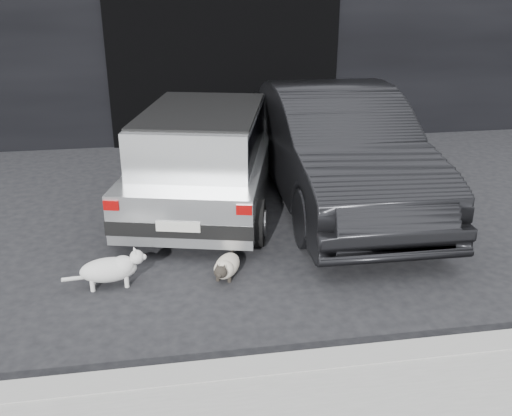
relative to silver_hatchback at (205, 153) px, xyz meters
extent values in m
plane|color=black|center=(-0.39, -1.01, -0.71)|extent=(80.00, 80.00, 0.00)
cube|color=black|center=(0.61, 2.98, 0.59)|extent=(4.00, 0.10, 2.60)
cube|color=#979792|center=(0.61, -3.61, -0.65)|extent=(18.00, 0.25, 0.12)
cube|color=silver|center=(0.02, 0.09, -0.27)|extent=(2.39, 3.79, 0.56)
cube|color=silver|center=(-0.02, -0.09, 0.29)|extent=(1.92, 2.61, 0.56)
cube|color=black|center=(-0.02, -0.09, 0.29)|extent=(1.91, 2.52, 0.45)
cube|color=black|center=(-0.40, -1.55, -0.35)|extent=(1.57, 0.53, 0.16)
cube|color=black|center=(0.44, 1.72, -0.35)|extent=(1.57, 0.53, 0.16)
cube|color=silver|center=(-0.42, -1.62, -0.30)|extent=(0.46, 0.13, 0.11)
cube|color=#8C0707|center=(-1.09, -1.45, -0.08)|extent=(0.16, 0.07, 0.11)
cube|color=#8C0707|center=(0.25, -1.79, -0.08)|extent=(0.16, 0.07, 0.11)
cube|color=black|center=(-0.02, -0.09, 0.58)|extent=(1.86, 2.38, 0.03)
cylinder|color=black|center=(-1.03, -0.94, -0.44)|extent=(0.33, 0.57, 0.54)
cylinder|color=slate|center=(-1.14, -0.91, -0.44)|extent=(0.09, 0.29, 0.30)
cylinder|color=black|center=(0.45, -1.32, -0.44)|extent=(0.33, 0.57, 0.54)
cylinder|color=slate|center=(0.55, -1.35, -0.44)|extent=(0.09, 0.29, 0.30)
cylinder|color=black|center=(-0.41, 1.45, -0.44)|extent=(0.33, 0.57, 0.54)
cylinder|color=slate|center=(-0.52, 1.48, -0.44)|extent=(0.09, 0.29, 0.30)
cylinder|color=black|center=(1.07, 1.07, -0.44)|extent=(0.33, 0.57, 0.54)
cylinder|color=slate|center=(1.17, 1.04, -0.44)|extent=(0.09, 0.29, 0.30)
imported|color=black|center=(1.72, -0.16, 0.04)|extent=(1.67, 4.58, 1.50)
ellipsoid|color=beige|center=(0.05, -1.97, -0.61)|extent=(0.39, 0.53, 0.18)
ellipsoid|color=beige|center=(0.00, -2.08, -0.59)|extent=(0.27, 0.27, 0.17)
ellipsoid|color=black|center=(-0.04, -2.20, -0.56)|extent=(0.17, 0.16, 0.12)
sphere|color=black|center=(-0.06, -2.25, -0.56)|extent=(0.05, 0.05, 0.05)
cone|color=black|center=(0.00, -2.20, -0.50)|extent=(0.06, 0.07, 0.06)
cone|color=black|center=(-0.07, -2.17, -0.50)|extent=(0.06, 0.07, 0.06)
cylinder|color=black|center=(0.05, -2.12, -0.68)|extent=(0.04, 0.04, 0.06)
cylinder|color=black|center=(-0.06, -2.08, -0.68)|extent=(0.04, 0.04, 0.06)
cylinder|color=black|center=(0.15, -1.86, -0.68)|extent=(0.04, 0.04, 0.06)
cylinder|color=black|center=(0.04, -1.82, -0.68)|extent=(0.04, 0.04, 0.06)
cylinder|color=black|center=(0.14, -1.73, -0.64)|extent=(0.04, 0.26, 0.08)
ellipsoid|color=silver|center=(-1.12, -2.00, -0.54)|extent=(0.57, 0.31, 0.24)
ellipsoid|color=silver|center=(-0.98, -1.99, -0.51)|extent=(0.25, 0.25, 0.20)
ellipsoid|color=silver|center=(-0.84, -1.98, -0.43)|extent=(0.15, 0.16, 0.14)
sphere|color=silver|center=(-0.78, -1.97, -0.44)|extent=(0.06, 0.06, 0.06)
cone|color=silver|center=(-0.86, -1.94, -0.37)|extent=(0.07, 0.05, 0.07)
cone|color=silver|center=(-0.85, -2.02, -0.37)|extent=(0.07, 0.05, 0.07)
cylinder|color=silver|center=(-0.96, -1.92, -0.64)|extent=(0.04, 0.04, 0.14)
cylinder|color=silver|center=(-0.95, -2.06, -0.64)|extent=(0.04, 0.04, 0.14)
cylinder|color=silver|center=(-1.28, -1.95, -0.64)|extent=(0.04, 0.04, 0.14)
cylinder|color=silver|center=(-1.27, -2.08, -0.64)|extent=(0.04, 0.04, 0.14)
cylinder|color=silver|center=(-1.42, -2.02, -0.59)|extent=(0.29, 0.16, 0.09)
ellipsoid|color=gray|center=(-1.21, -2.03, -0.51)|extent=(0.21, 0.16, 0.10)
camera|label=1|loc=(-0.50, -7.08, 2.13)|focal=40.00mm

